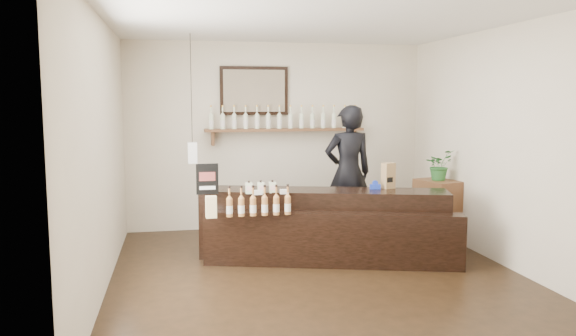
# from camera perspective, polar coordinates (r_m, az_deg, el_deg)

# --- Properties ---
(ground) EXTENTS (5.00, 5.00, 0.00)m
(ground) POSITION_cam_1_polar(r_m,az_deg,el_deg) (6.39, 2.95, -10.79)
(ground) COLOR black
(ground) RESTS_ON ground
(room_shell) EXTENTS (5.00, 5.00, 5.00)m
(room_shell) POSITION_cam_1_polar(r_m,az_deg,el_deg) (6.10, 3.05, 4.64)
(room_shell) COLOR beige
(room_shell) RESTS_ON ground
(back_wall_decor) EXTENTS (2.66, 0.96, 1.69)m
(back_wall_decor) POSITION_cam_1_polar(r_m,az_deg,el_deg) (8.39, -1.93, 5.60)
(back_wall_decor) COLOR brown
(back_wall_decor) RESTS_ON ground
(counter) EXTENTS (3.05, 1.63, 0.99)m
(counter) POSITION_cam_1_polar(r_m,az_deg,el_deg) (6.90, 3.80, -6.04)
(counter) COLOR black
(counter) RESTS_ON ground
(promo_sign) EXTENTS (0.26, 0.03, 0.36)m
(promo_sign) POSITION_cam_1_polar(r_m,az_deg,el_deg) (6.63, -8.20, -1.12)
(promo_sign) COLOR black
(promo_sign) RESTS_ON counter
(paper_bag) EXTENTS (0.17, 0.15, 0.32)m
(paper_bag) POSITION_cam_1_polar(r_m,az_deg,el_deg) (7.11, 10.16, -0.77)
(paper_bag) COLOR #926B46
(paper_bag) RESTS_ON counter
(tape_dispenser) EXTENTS (0.14, 0.07, 0.11)m
(tape_dispenser) POSITION_cam_1_polar(r_m,az_deg,el_deg) (7.04, 8.85, -1.79)
(tape_dispenser) COLOR #1A36BC
(tape_dispenser) RESTS_ON counter
(side_cabinet) EXTENTS (0.57, 0.68, 0.85)m
(side_cabinet) POSITION_cam_1_polar(r_m,az_deg,el_deg) (8.01, 14.96, -4.23)
(side_cabinet) COLOR brown
(side_cabinet) RESTS_ON ground
(potted_plant) EXTENTS (0.48, 0.46, 0.42)m
(potted_plant) POSITION_cam_1_polar(r_m,az_deg,el_deg) (7.91, 15.10, 0.29)
(potted_plant) COLOR #2A6A2D
(potted_plant) RESTS_ON side_cabinet
(shopkeeper) EXTENTS (0.80, 0.55, 2.12)m
(shopkeeper) POSITION_cam_1_polar(r_m,az_deg,el_deg) (7.86, 6.13, 0.43)
(shopkeeper) COLOR black
(shopkeeper) RESTS_ON ground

